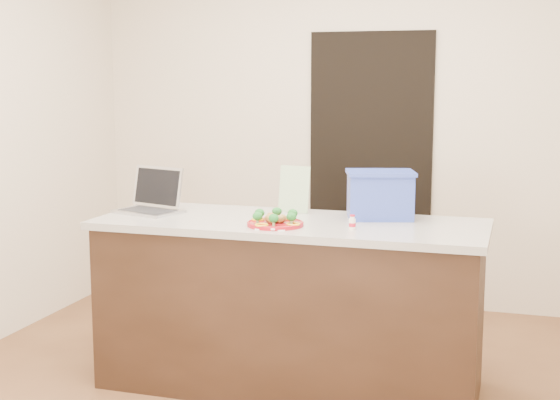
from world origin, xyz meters
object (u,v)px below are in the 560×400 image
(plate, at_px, (275,224))
(blue_box, at_px, (380,194))
(chair, at_px, (374,261))
(laptop, at_px, (153,199))
(island, at_px, (290,304))
(napkin, at_px, (273,227))
(yogurt_bottle, at_px, (352,223))

(plate, bearing_deg, blue_box, 38.08)
(plate, height_order, chair, plate)
(plate, relative_size, laptop, 0.72)
(laptop, height_order, blue_box, blue_box)
(blue_box, bearing_deg, island, -171.65)
(napkin, relative_size, yogurt_bottle, 2.04)
(plate, xyz_separation_m, yogurt_bottle, (0.40, 0.02, 0.02))
(plate, bearing_deg, chair, 74.00)
(island, relative_size, laptop, 5.09)
(yogurt_bottle, distance_m, chair, 1.16)
(plate, distance_m, laptop, 0.83)
(yogurt_bottle, height_order, blue_box, blue_box)
(island, distance_m, napkin, 0.51)
(napkin, xyz_separation_m, yogurt_bottle, (0.39, 0.08, 0.03))
(island, bearing_deg, laptop, 176.31)
(laptop, xyz_separation_m, chair, (1.11, 0.88, -0.48))
(napkin, relative_size, laptop, 0.37)
(yogurt_bottle, bearing_deg, napkin, -167.72)
(blue_box, bearing_deg, yogurt_bottle, -118.86)
(yogurt_bottle, relative_size, blue_box, 0.18)
(laptop, bearing_deg, plate, 1.55)
(blue_box, distance_m, chair, 0.92)
(napkin, distance_m, yogurt_bottle, 0.40)
(island, xyz_separation_m, napkin, (-0.02, -0.23, 0.46))
(island, distance_m, yogurt_bottle, 0.63)
(yogurt_bottle, distance_m, laptop, 1.21)
(laptop, xyz_separation_m, blue_box, (1.27, 0.15, 0.06))
(napkin, distance_m, chair, 1.27)
(laptop, height_order, chair, laptop)
(plate, relative_size, yogurt_bottle, 3.92)
(blue_box, bearing_deg, plate, -158.37)
(island, xyz_separation_m, plate, (-0.03, -0.16, 0.47))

